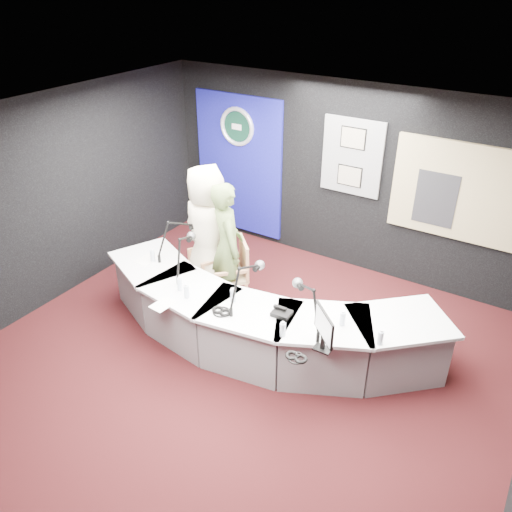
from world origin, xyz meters
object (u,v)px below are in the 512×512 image
Objects in this scene: armchair_right at (228,271)px; broadcast_desk at (255,319)px; armchair_left at (209,260)px; person_man at (208,233)px; person_woman at (227,247)px.

broadcast_desk is at bearing 9.69° from armchair_right.
armchair_left is (-1.18, 0.64, 0.16)m from broadcast_desk.
broadcast_desk is at bearing -0.17° from armchair_left.
person_woman is at bearing -177.98° from person_man.
person_woman reaches higher than armchair_left.
armchair_left is at bearing -0.00° from person_man.
armchair_right is 0.37m from person_woman.
person_woman reaches higher than armchair_right.
armchair_left is 0.40m from armchair_right.
person_woman is (-0.79, 0.55, 0.53)m from broadcast_desk.
armchair_right is at bearing -0.00° from person_woman.
person_woman is (0.39, -0.09, -0.06)m from person_man.
person_woman is at bearing 144.94° from broadcast_desk.
armchair_left reaches higher than armchair_right.
armchair_left is 0.54m from person_woman.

